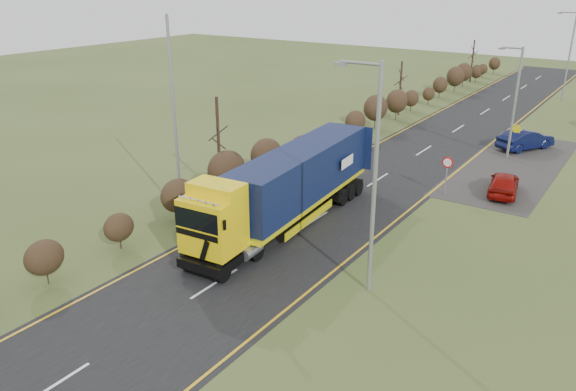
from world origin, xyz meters
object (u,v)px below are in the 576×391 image
(speed_sign, at_px, (447,169))
(car_blue_sedan, at_px, (525,140))
(car_red_hatchback, at_px, (504,183))
(lorry, at_px, (289,184))
(streetlight_near, at_px, (372,172))

(speed_sign, bearing_deg, car_blue_sedan, 82.55)
(car_red_hatchback, bearing_deg, speed_sign, 27.34)
(car_red_hatchback, distance_m, speed_sign, 3.75)
(car_red_hatchback, bearing_deg, lorry, 43.21)
(lorry, height_order, speed_sign, lorry)
(car_red_hatchback, xyz_separation_m, car_blue_sedan, (-1.18, 10.72, 0.08))
(lorry, distance_m, streetlight_near, 7.96)
(car_blue_sedan, distance_m, speed_sign, 13.06)
(car_red_hatchback, bearing_deg, car_blue_sedan, -93.89)
(lorry, relative_size, streetlight_near, 1.54)
(speed_sign, bearing_deg, streetlight_near, -85.20)
(car_blue_sedan, bearing_deg, speed_sign, 111.81)
(car_blue_sedan, bearing_deg, streetlight_near, 117.82)
(streetlight_near, bearing_deg, car_red_hatchback, 82.99)
(lorry, relative_size, speed_sign, 6.06)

